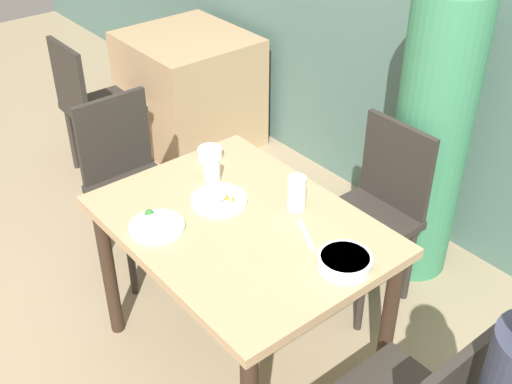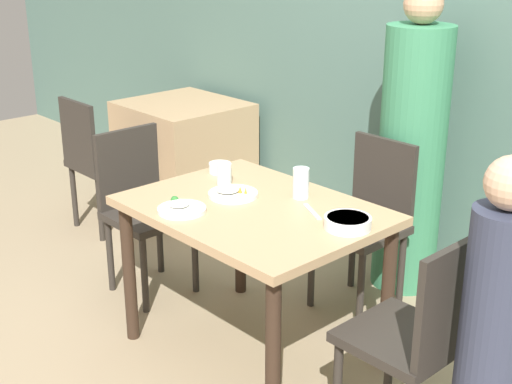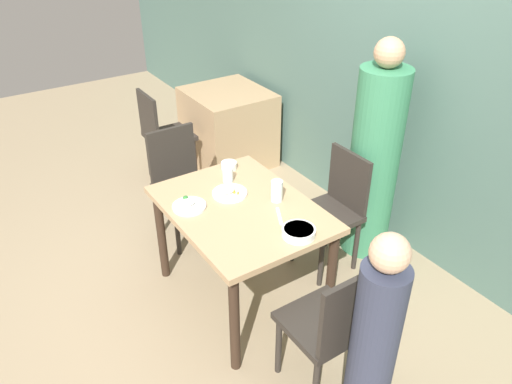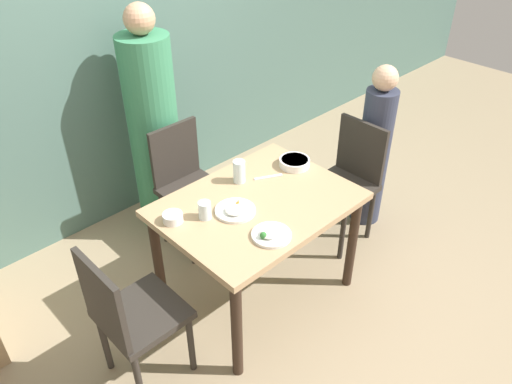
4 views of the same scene
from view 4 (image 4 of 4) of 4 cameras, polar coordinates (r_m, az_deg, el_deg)
name	(u,v)px [view 4 (image 4 of 4)]	position (r m, az deg, el deg)	size (l,w,h in m)	color
ground_plane	(257,292)	(3.34, 0.15, -11.41)	(10.00, 10.00, 0.00)	#998466
wall_back	(110,38)	(3.63, -16.38, 16.52)	(10.00, 0.06, 2.70)	#4C6B60
dining_table	(258,215)	(2.91, 0.17, -2.69)	(1.10, 0.82, 0.74)	tan
chair_adult_spot	(187,182)	(3.50, -7.85, 1.12)	(0.40, 0.40, 0.89)	#2D2823
chair_child_spot	(348,178)	(3.56, 10.47, 1.53)	(0.40, 0.40, 0.89)	#2D2823
chair_empty_left	(130,314)	(2.64, -14.24, -13.40)	(0.40, 0.40, 0.89)	#2D2823
person_adult	(154,132)	(3.62, -11.58, 6.79)	(0.35, 0.35, 1.63)	#387F56
person_child	(374,152)	(3.72, 13.29, 4.48)	(0.22, 0.22, 1.24)	#33384C
bowl_curry	(295,162)	(3.17, 4.43, 3.42)	(0.19, 0.19, 0.05)	white
plate_rice_adult	(235,210)	(2.76, -2.38, -2.11)	(0.23, 0.23, 0.05)	white
plate_rice_child	(271,235)	(2.60, 1.68, -4.90)	(0.21, 0.21, 0.05)	white
bowl_rice_small	(173,217)	(2.73, -9.49, -2.87)	(0.11, 0.11, 0.05)	white
glass_water_tall	(239,171)	(2.99, -1.93, 2.36)	(0.07, 0.07, 0.14)	silver
glass_water_short	(205,210)	(2.72, -5.88, -2.07)	(0.07, 0.07, 0.10)	silver
fork_steel	(268,177)	(3.06, 1.41, 1.74)	(0.17, 0.10, 0.01)	silver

